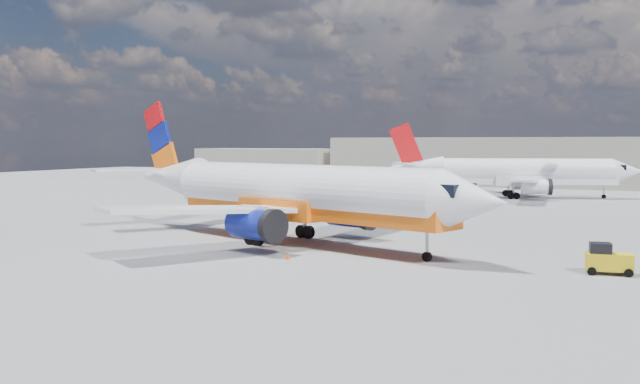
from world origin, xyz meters
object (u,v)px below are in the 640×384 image
at_px(main_jet, 290,193).
at_px(second_jet, 519,173).
at_px(traffic_cone, 287,256).
at_px(gse_tug, 608,259).

xyz_separation_m(main_jet, second_jet, (7.79, 49.25, -0.33)).
bearing_deg(second_jet, main_jet, -117.40).
distance_m(second_jet, traffic_cone, 56.32).
xyz_separation_m(main_jet, gse_tug, (21.33, -3.52, -2.79)).
bearing_deg(second_jet, gse_tug, -94.02).
bearing_deg(main_jet, traffic_cone, -45.76).
height_order(main_jet, second_jet, main_jet).
relative_size(main_jet, gse_tug, 13.81).
relative_size(second_jet, traffic_cone, 62.70).
bearing_deg(second_jet, traffic_cone, -112.95).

